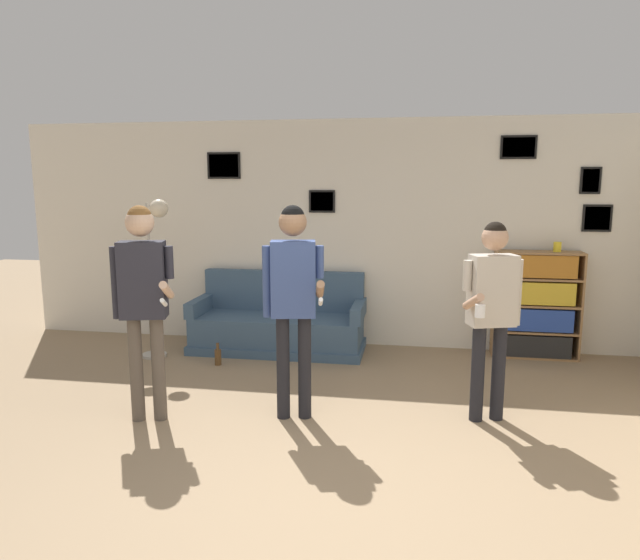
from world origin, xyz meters
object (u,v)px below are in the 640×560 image
(couch, at_px, (279,325))
(drinking_cup, at_px, (557,247))
(floor_lamp, at_px, (148,235))
(bottle_on_floor, at_px, (218,356))
(person_player_foreground_center, at_px, (293,288))
(bookshelf, at_px, (536,305))
(person_watcher_holding_cup, at_px, (492,301))
(person_player_foreground_left, at_px, (143,289))

(couch, bearing_deg, drinking_cup, 3.57)
(floor_lamp, bearing_deg, bottle_on_floor, -12.30)
(couch, xyz_separation_m, floor_lamp, (-1.34, -0.52, 1.10))
(couch, xyz_separation_m, person_player_foreground_center, (0.60, -1.94, 0.82))
(person_player_foreground_center, distance_m, drinking_cup, 3.31)
(bookshelf, bearing_deg, drinking_cup, 0.02)
(person_watcher_holding_cup, xyz_separation_m, drinking_cup, (0.92, 1.92, 0.25))
(bookshelf, relative_size, floor_lamp, 0.68)
(bookshelf, xyz_separation_m, person_player_foreground_left, (-3.52, -2.38, 0.51))
(person_player_foreground_center, bearing_deg, bottle_on_floor, 131.87)
(person_player_foreground_center, xyz_separation_m, person_watcher_holding_cup, (1.60, 0.22, -0.10))
(floor_lamp, relative_size, drinking_cup, 16.48)
(couch, height_order, bookshelf, bookshelf)
(bookshelf, bearing_deg, floor_lamp, -170.58)
(couch, bearing_deg, bottle_on_floor, -126.52)
(couch, height_order, bottle_on_floor, couch)
(floor_lamp, bearing_deg, bookshelf, 9.42)
(person_watcher_holding_cup, distance_m, drinking_cup, 2.14)
(person_player_foreground_left, height_order, bottle_on_floor, person_player_foreground_left)
(couch, distance_m, floor_lamp, 1.81)
(bookshelf, relative_size, person_player_foreground_left, 0.68)
(floor_lamp, bearing_deg, person_player_foreground_left, -65.62)
(person_player_foreground_left, height_order, person_watcher_holding_cup, person_player_foreground_left)
(bookshelf, height_order, person_player_foreground_left, person_player_foreground_left)
(floor_lamp, distance_m, person_player_foreground_center, 2.43)
(person_player_foreground_left, bearing_deg, drinking_cup, 32.70)
(bookshelf, bearing_deg, person_player_foreground_left, -145.97)
(person_player_foreground_left, bearing_deg, person_player_foreground_center, 11.65)
(person_player_foreground_left, relative_size, bottle_on_floor, 7.27)
(person_watcher_holding_cup, bearing_deg, person_player_foreground_center, -172.23)
(bookshelf, relative_size, person_player_foreground_center, 0.68)
(person_watcher_holding_cup, distance_m, bottle_on_floor, 3.04)
(person_player_foreground_center, distance_m, person_watcher_holding_cup, 1.61)
(couch, relative_size, person_watcher_holding_cup, 1.22)
(person_player_foreground_left, height_order, drinking_cup, person_player_foreground_left)
(bottle_on_floor, xyz_separation_m, drinking_cup, (3.63, 0.89, 1.17))
(person_player_foreground_center, height_order, drinking_cup, person_player_foreground_center)
(couch, distance_m, person_player_foreground_left, 2.41)
(person_watcher_holding_cup, bearing_deg, person_player_foreground_left, -170.56)
(person_player_foreground_center, relative_size, person_watcher_holding_cup, 1.08)
(person_player_foreground_left, bearing_deg, floor_lamp, 114.38)
(drinking_cup, bearing_deg, person_watcher_holding_cup, -115.72)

